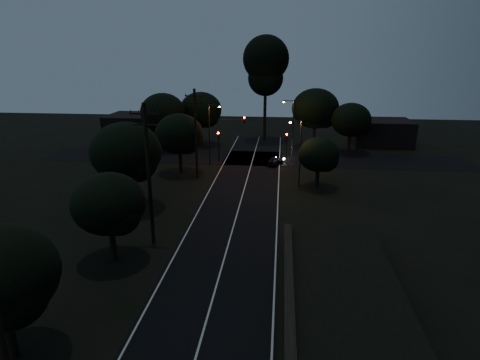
{
  "coord_description": "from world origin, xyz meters",
  "views": [
    {
      "loc": [
        3.87,
        -13.07,
        14.5
      ],
      "look_at": [
        0.0,
        24.0,
        2.5
      ],
      "focal_mm": 30.0,
      "sensor_mm": 36.0,
      "label": 1
    }
  ],
  "objects_px": {
    "utility_pole_mid": "(149,173)",
    "car": "(275,161)",
    "tall_pine": "(266,65)",
    "streetlight_a": "(211,131)",
    "signal_right": "(286,142)",
    "streetlight_b": "(292,124)",
    "signal_mast": "(231,130)",
    "streetlight_c": "(299,149)",
    "signal_left": "(219,141)",
    "utility_pole_far": "(196,133)"
  },
  "relations": [
    {
      "from": "streetlight_a",
      "to": "streetlight_b",
      "type": "bearing_deg",
      "value": 29.48
    },
    {
      "from": "utility_pole_mid",
      "to": "signal_left",
      "type": "xyz_separation_m",
      "value": [
        1.4,
        24.99,
        -2.9
      ]
    },
    {
      "from": "signal_right",
      "to": "utility_pole_mid",
      "type": "bearing_deg",
      "value": -112.99
    },
    {
      "from": "utility_pole_mid",
      "to": "signal_mast",
      "type": "relative_size",
      "value": 1.76
    },
    {
      "from": "streetlight_b",
      "to": "car",
      "type": "height_order",
      "value": "streetlight_b"
    },
    {
      "from": "streetlight_c",
      "to": "streetlight_a",
      "type": "bearing_deg",
      "value": 144.31
    },
    {
      "from": "streetlight_a",
      "to": "tall_pine",
      "type": "bearing_deg",
      "value": 69.64
    },
    {
      "from": "signal_left",
      "to": "car",
      "type": "distance_m",
      "value": 8.21
    },
    {
      "from": "car",
      "to": "signal_right",
      "type": "bearing_deg",
      "value": -117.06
    },
    {
      "from": "streetlight_a",
      "to": "signal_mast",
      "type": "bearing_deg",
      "value": 39.77
    },
    {
      "from": "utility_pole_far",
      "to": "streetlight_b",
      "type": "distance_m",
      "value": 16.51
    },
    {
      "from": "utility_pole_far",
      "to": "streetlight_a",
      "type": "bearing_deg",
      "value": 83.41
    },
    {
      "from": "utility_pole_mid",
      "to": "streetlight_a",
      "type": "distance_m",
      "value": 23.04
    },
    {
      "from": "car",
      "to": "streetlight_c",
      "type": "bearing_deg",
      "value": 129.52
    },
    {
      "from": "utility_pole_mid",
      "to": "streetlight_a",
      "type": "bearing_deg",
      "value": 88.27
    },
    {
      "from": "signal_right",
      "to": "signal_left",
      "type": "bearing_deg",
      "value": 180.0
    },
    {
      "from": "streetlight_b",
      "to": "tall_pine",
      "type": "bearing_deg",
      "value": 111.38
    },
    {
      "from": "signal_right",
      "to": "tall_pine",
      "type": "bearing_deg",
      "value": 103.49
    },
    {
      "from": "signal_mast",
      "to": "streetlight_b",
      "type": "distance_m",
      "value": 9.15
    },
    {
      "from": "utility_pole_far",
      "to": "tall_pine",
      "type": "relative_size",
      "value": 0.61
    },
    {
      "from": "tall_pine",
      "to": "streetlight_b",
      "type": "distance_m",
      "value": 14.11
    },
    {
      "from": "signal_mast",
      "to": "streetlight_a",
      "type": "xyz_separation_m",
      "value": [
        -2.39,
        -1.99,
        0.3
      ]
    },
    {
      "from": "streetlight_a",
      "to": "car",
      "type": "bearing_deg",
      "value": 5.45
    },
    {
      "from": "signal_left",
      "to": "streetlight_c",
      "type": "xyz_separation_m",
      "value": [
        10.43,
        -9.99,
        1.51
      ]
    },
    {
      "from": "utility_pole_far",
      "to": "signal_left",
      "type": "distance_m",
      "value": 8.53
    },
    {
      "from": "utility_pole_mid",
      "to": "tall_pine",
      "type": "bearing_deg",
      "value": 80.07
    },
    {
      "from": "signal_right",
      "to": "streetlight_c",
      "type": "xyz_separation_m",
      "value": [
        1.23,
        -9.99,
        1.51
      ]
    },
    {
      "from": "utility_pole_far",
      "to": "streetlight_c",
      "type": "relative_size",
      "value": 1.4
    },
    {
      "from": "utility_pole_mid",
      "to": "streetlight_b",
      "type": "relative_size",
      "value": 1.38
    },
    {
      "from": "utility_pole_far",
      "to": "car",
      "type": "relative_size",
      "value": 3.26
    },
    {
      "from": "signal_left",
      "to": "streetlight_b",
      "type": "xyz_separation_m",
      "value": [
        9.91,
        4.01,
        1.8
      ]
    },
    {
      "from": "tall_pine",
      "to": "streetlight_a",
      "type": "relative_size",
      "value": 2.14
    },
    {
      "from": "tall_pine",
      "to": "streetlight_b",
      "type": "relative_size",
      "value": 2.14
    },
    {
      "from": "tall_pine",
      "to": "signal_mast",
      "type": "height_order",
      "value": "tall_pine"
    },
    {
      "from": "utility_pole_mid",
      "to": "signal_right",
      "type": "distance_m",
      "value": 27.3
    },
    {
      "from": "utility_pole_mid",
      "to": "car",
      "type": "relative_size",
      "value": 3.41
    },
    {
      "from": "utility_pole_mid",
      "to": "streetlight_c",
      "type": "distance_m",
      "value": 19.15
    },
    {
      "from": "signal_right",
      "to": "streetlight_b",
      "type": "distance_m",
      "value": 4.45
    },
    {
      "from": "streetlight_a",
      "to": "streetlight_c",
      "type": "xyz_separation_m",
      "value": [
        11.14,
        -8.0,
        -0.29
      ]
    },
    {
      "from": "tall_pine",
      "to": "streetlight_c",
      "type": "xyz_separation_m",
      "value": [
        4.83,
        -25.0,
        -7.99
      ]
    },
    {
      "from": "utility_pole_mid",
      "to": "streetlight_a",
      "type": "relative_size",
      "value": 1.38
    },
    {
      "from": "signal_right",
      "to": "streetlight_a",
      "type": "relative_size",
      "value": 0.51
    },
    {
      "from": "utility_pole_mid",
      "to": "streetlight_b",
      "type": "xyz_separation_m",
      "value": [
        11.31,
        29.0,
        -1.1
      ]
    },
    {
      "from": "signal_mast",
      "to": "signal_left",
      "type": "bearing_deg",
      "value": -179.87
    },
    {
      "from": "tall_pine",
      "to": "streetlight_a",
      "type": "height_order",
      "value": "tall_pine"
    },
    {
      "from": "tall_pine",
      "to": "streetlight_c",
      "type": "bearing_deg",
      "value": -79.07
    },
    {
      "from": "utility_pole_mid",
      "to": "car",
      "type": "height_order",
      "value": "utility_pole_mid"
    },
    {
      "from": "signal_left",
      "to": "streetlight_a",
      "type": "relative_size",
      "value": 0.51
    },
    {
      "from": "utility_pole_mid",
      "to": "tall_pine",
      "type": "height_order",
      "value": "tall_pine"
    },
    {
      "from": "streetlight_a",
      "to": "streetlight_c",
      "type": "bearing_deg",
      "value": -35.69
    }
  ]
}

